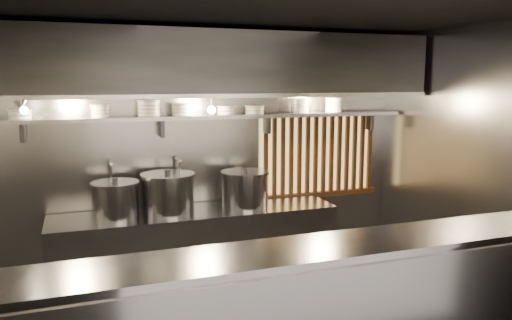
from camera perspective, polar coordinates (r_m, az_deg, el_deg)
ceiling at (r=4.22m, az=0.40°, el=16.36°), size 4.50×4.50×0.00m
wall_back at (r=5.68m, az=-4.82°, el=0.26°), size 4.50×0.00×4.50m
wall_right at (r=5.45m, az=23.18°, el=-0.80°), size 0.00×3.00×3.00m
cooking_bench at (r=5.49m, az=-6.75°, el=-10.31°), size 3.00×0.70×0.90m
bowl_shelf at (r=5.46m, az=-4.39°, el=4.98°), size 4.40×0.34×0.04m
exhaust_hood at (r=5.23m, az=-3.81°, el=10.78°), size 4.40×0.81×0.65m
wood_screen at (r=6.10m, az=7.19°, el=0.63°), size 1.56×0.09×1.04m
faucet_left at (r=5.39m, az=-16.33°, el=-1.56°), size 0.04×0.30×0.50m
faucet_right at (r=5.47m, az=-9.00°, el=-1.15°), size 0.04×0.30×0.50m
heat_lamp at (r=4.81m, az=-25.33°, el=5.85°), size 0.25×0.35×0.20m
pendant_bulb at (r=5.31m, az=-5.11°, el=5.74°), size 0.09×0.09×0.19m
stock_pot_left at (r=5.19m, az=-15.75°, el=-4.41°), size 0.55×0.55×0.41m
stock_pot_mid at (r=5.26m, az=-10.02°, el=-3.76°), size 0.74×0.74×0.46m
stock_pot_right at (r=5.44m, az=-1.25°, el=-3.32°), size 0.62×0.62×0.44m
bowl_stack_0 at (r=5.28m, az=-25.37°, el=4.74°), size 0.22×0.22×0.09m
bowl_stack_1 at (r=5.26m, az=-17.29°, el=5.39°), size 0.21×0.21×0.13m
bowl_stack_2 at (r=5.30m, az=-12.16°, el=5.83°), size 0.24×0.24×0.17m
bowl_stack_3 at (r=5.36m, az=-8.41°, el=5.76°), size 0.24×0.24×0.13m
bowl_stack_4 at (r=5.48m, az=-3.39°, el=5.71°), size 0.21×0.21×0.09m
bowl_stack_5 at (r=5.58m, az=-0.18°, el=5.78°), size 0.22×0.22×0.09m
bowl_stack_6 at (r=5.78m, az=5.01°, el=6.23°), size 0.22×0.22×0.17m
bowl_stack_7 at (r=5.98m, az=8.86°, el=6.25°), size 0.21×0.21×0.17m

